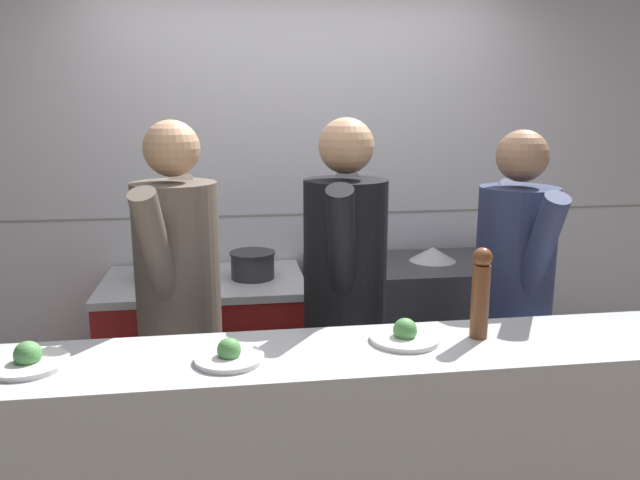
{
  "coord_description": "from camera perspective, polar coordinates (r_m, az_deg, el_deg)",
  "views": [
    {
      "loc": [
        -0.41,
        -2.26,
        1.8
      ],
      "look_at": [
        0.03,
        0.7,
        1.15
      ],
      "focal_mm": 35.0,
      "sensor_mm": 36.0,
      "label": 1
    }
  ],
  "objects": [
    {
      "name": "chef_head_cook",
      "position": [
        2.74,
        -12.73,
        -5.7
      ],
      "size": [
        0.43,
        0.76,
        1.74
      ],
      "rotation": [
        0.0,
        0.0,
        -0.26
      ],
      "color": "black",
      "rests_on": "ground_plane"
    },
    {
      "name": "oven_range",
      "position": [
        3.61,
        -10.32,
        -10.18
      ],
      "size": [
        1.09,
        0.71,
        0.87
      ],
      "color": "maroon",
      "rests_on": "ground_plane"
    },
    {
      "name": "plated_dish_appetiser",
      "position": [
        2.07,
        -8.3,
        -10.4
      ],
      "size": [
        0.23,
        0.23,
        0.08
      ],
      "color": "white",
      "rests_on": "pass_counter"
    },
    {
      "name": "chef_line",
      "position": [
        2.96,
        17.19,
        -5.12
      ],
      "size": [
        0.35,
        0.74,
        1.7
      ],
      "rotation": [
        0.0,
        0.0,
        -0.0
      ],
      "color": "black",
      "rests_on": "ground_plane"
    },
    {
      "name": "plated_dish_dessert",
      "position": [
        2.23,
        7.76,
        -8.64
      ],
      "size": [
        0.24,
        0.24,
        0.09
      ],
      "color": "white",
      "rests_on": "pass_counter"
    },
    {
      "name": "prep_counter",
      "position": [
        3.75,
        8.69,
        -8.91
      ],
      "size": [
        1.24,
        0.65,
        0.92
      ],
      "color": "#38383D",
      "rests_on": "ground_plane"
    },
    {
      "name": "mixing_bowl_steel",
      "position": [
        3.66,
        10.26,
        -1.26
      ],
      "size": [
        0.27,
        0.27,
        0.08
      ],
      "color": "#B7BABF",
      "rests_on": "prep_counter"
    },
    {
      "name": "chef_sous",
      "position": [
        2.72,
        2.28,
        -5.44
      ],
      "size": [
        0.43,
        0.76,
        1.75
      ],
      "rotation": [
        0.0,
        0.0,
        -0.25
      ],
      "color": "black",
      "rests_on": "ground_plane"
    },
    {
      "name": "sauce_pot",
      "position": [
        3.43,
        -6.18,
        -2.19
      ],
      "size": [
        0.25,
        0.25,
        0.15
      ],
      "color": "#2D2D33",
      "rests_on": "oven_range"
    },
    {
      "name": "pepper_mill",
      "position": [
        2.26,
        14.48,
        -4.55
      ],
      "size": [
        0.07,
        0.07,
        0.33
      ],
      "color": "brown",
      "rests_on": "pass_counter"
    },
    {
      "name": "pass_counter",
      "position": [
        2.4,
        5.33,
        -20.9
      ],
      "size": [
        3.05,
        0.45,
        0.99
      ],
      "color": "#B7BABF",
      "rests_on": "ground_plane"
    },
    {
      "name": "wall_back_tiled",
      "position": [
        3.79,
        -2.11,
        4.69
      ],
      "size": [
        8.0,
        0.06,
        2.6
      ],
      "color": "silver",
      "rests_on": "ground_plane"
    },
    {
      "name": "plated_dish_main",
      "position": [
        2.21,
        -25.11,
        -9.93
      ],
      "size": [
        0.25,
        0.25,
        0.09
      ],
      "color": "white",
      "rests_on": "pass_counter"
    },
    {
      "name": "stock_pot",
      "position": [
        3.47,
        -14.3,
        -1.93
      ],
      "size": [
        0.25,
        0.25,
        0.2
      ],
      "color": "#2D2D33",
      "rests_on": "oven_range"
    }
  ]
}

